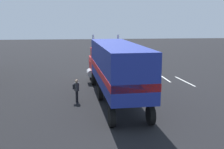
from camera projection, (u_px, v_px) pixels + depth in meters
name	position (u px, v px, depth m)	size (l,w,h in m)	color
ground_plane	(101.00, 82.00, 26.26)	(120.00, 120.00, 0.00)	black
lane_stripe_near	(149.00, 94.00, 22.19)	(4.40, 0.16, 0.01)	silver
lane_stripe_mid	(164.00, 78.00, 28.35)	(4.40, 0.16, 0.01)	silver
lane_stripe_far	(184.00, 81.00, 26.67)	(4.40, 0.16, 0.01)	silver
semi_truck	(115.00, 65.00, 20.24)	(14.27, 3.53, 4.50)	red
person_bystander	(76.00, 90.00, 19.80)	(0.34, 0.45, 1.63)	black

